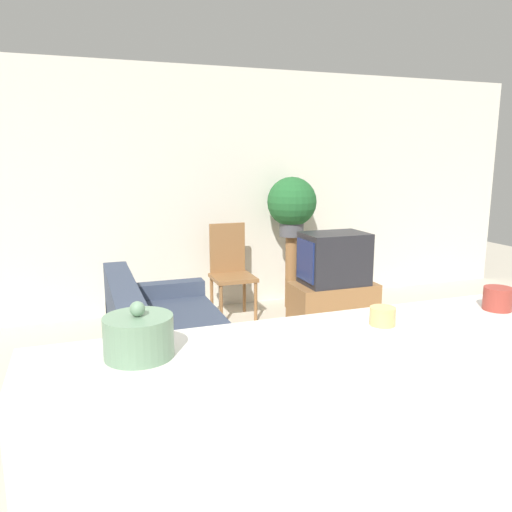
# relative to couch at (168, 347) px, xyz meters

# --- Properties ---
(ground_plane) EXTENTS (14.00, 14.00, 0.00)m
(ground_plane) POSITION_rel_couch_xyz_m (0.40, -1.57, -0.28)
(ground_plane) COLOR beige
(wall_back) EXTENTS (9.00, 0.06, 2.70)m
(wall_back) POSITION_rel_couch_xyz_m (0.40, 1.86, 1.07)
(wall_back) COLOR beige
(wall_back) RESTS_ON ground_plane
(couch) EXTENTS (0.90, 1.88, 0.80)m
(couch) POSITION_rel_couch_xyz_m (0.00, 0.00, 0.00)
(couch) COLOR #384256
(couch) RESTS_ON ground_plane
(tv_stand) EXTENTS (0.83, 0.46, 0.49)m
(tv_stand) POSITION_rel_couch_xyz_m (1.77, 0.62, -0.04)
(tv_stand) COLOR olive
(tv_stand) RESTS_ON ground_plane
(television) EXTENTS (0.63, 0.44, 0.51)m
(television) POSITION_rel_couch_xyz_m (1.76, 0.62, 0.46)
(television) COLOR #232328
(television) RESTS_ON tv_stand
(wooden_chair) EXTENTS (0.44, 0.44, 1.02)m
(wooden_chair) POSITION_rel_couch_xyz_m (0.94, 1.41, 0.27)
(wooden_chair) COLOR olive
(wooden_chair) RESTS_ON ground_plane
(plant_stand) EXTENTS (0.13, 0.13, 0.84)m
(plant_stand) POSITION_rel_couch_xyz_m (1.70, 1.51, 0.14)
(plant_stand) COLOR olive
(plant_stand) RESTS_ON ground_plane
(potted_plant) EXTENTS (0.56, 0.56, 0.67)m
(potted_plant) POSITION_rel_couch_xyz_m (1.70, 1.51, 0.93)
(potted_plant) COLOR #4C4C51
(potted_plant) RESTS_ON plant_stand
(foreground_counter) EXTENTS (2.46, 0.44, 1.07)m
(foreground_counter) POSITION_rel_couch_xyz_m (0.40, -2.03, 0.25)
(foreground_counter) COLOR silver
(foreground_counter) RESTS_ON ground_plane
(decorative_bowl) EXTENTS (0.23, 0.23, 0.19)m
(decorative_bowl) POSITION_rel_couch_xyz_m (-0.43, -2.03, 0.86)
(decorative_bowl) COLOR gray
(decorative_bowl) RESTS_ON foreground_counter
(candle_jar) EXTENTS (0.10, 0.10, 0.07)m
(candle_jar) POSITION_rel_couch_xyz_m (0.53, -2.03, 0.82)
(candle_jar) COLOR tan
(candle_jar) RESTS_ON foreground_counter
(coffee_tin) EXTENTS (0.12, 0.12, 0.10)m
(coffee_tin) POSITION_rel_couch_xyz_m (1.12, -2.03, 0.84)
(coffee_tin) COLOR #99382D
(coffee_tin) RESTS_ON foreground_counter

